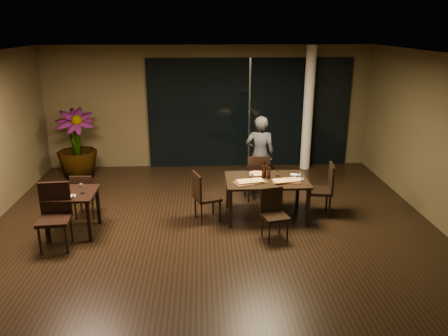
{
  "coord_description": "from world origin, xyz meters",
  "views": [
    {
      "loc": [
        -0.16,
        -6.7,
        3.47
      ],
      "look_at": [
        0.21,
        0.58,
        1.05
      ],
      "focal_mm": 35.0,
      "sensor_mm": 36.0,
      "label": 1
    }
  ],
  "objects_px": {
    "chair_main_right": "(324,187)",
    "bottle_c": "(265,169)",
    "diner": "(260,155)",
    "chair_side_near": "(55,212)",
    "chair_main_left": "(203,194)",
    "chair_side_far": "(84,194)",
    "main_table": "(266,183)",
    "bottle_b": "(269,171)",
    "bottle_a": "(264,170)",
    "side_table": "(72,199)",
    "potted_plant": "(76,144)",
    "chair_main_far": "(257,175)",
    "chair_main_near": "(273,211)"
  },
  "relations": [
    {
      "from": "diner",
      "to": "bottle_c",
      "type": "distance_m",
      "value": 1.15
    },
    {
      "from": "chair_main_right",
      "to": "chair_side_near",
      "type": "bearing_deg",
      "value": -69.83
    },
    {
      "from": "chair_main_right",
      "to": "chair_side_near",
      "type": "xyz_separation_m",
      "value": [
        -4.65,
        -1.01,
        0.03
      ]
    },
    {
      "from": "diner",
      "to": "bottle_b",
      "type": "relative_size",
      "value": 5.74
    },
    {
      "from": "chair_main_near",
      "to": "potted_plant",
      "type": "height_order",
      "value": "potted_plant"
    },
    {
      "from": "chair_side_near",
      "to": "diner",
      "type": "xyz_separation_m",
      "value": [
        3.59,
        2.21,
        0.25
      ]
    },
    {
      "from": "chair_main_left",
      "to": "chair_side_near",
      "type": "height_order",
      "value": "chair_side_near"
    },
    {
      "from": "chair_main_left",
      "to": "chair_side_far",
      "type": "distance_m",
      "value": 2.21
    },
    {
      "from": "chair_main_left",
      "to": "chair_side_far",
      "type": "relative_size",
      "value": 1.08
    },
    {
      "from": "chair_main_far",
      "to": "bottle_c",
      "type": "bearing_deg",
      "value": 87.55
    },
    {
      "from": "chair_main_near",
      "to": "bottle_c",
      "type": "height_order",
      "value": "bottle_c"
    },
    {
      "from": "main_table",
      "to": "diner",
      "type": "relative_size",
      "value": 0.9
    },
    {
      "from": "chair_main_left",
      "to": "diner",
      "type": "xyz_separation_m",
      "value": [
        1.21,
        1.38,
        0.32
      ]
    },
    {
      "from": "bottle_c",
      "to": "chair_main_near",
      "type": "bearing_deg",
      "value": -87.96
    },
    {
      "from": "chair_main_near",
      "to": "chair_side_near",
      "type": "height_order",
      "value": "chair_side_near"
    },
    {
      "from": "chair_side_far",
      "to": "bottle_a",
      "type": "bearing_deg",
      "value": -178.04
    },
    {
      "from": "chair_side_near",
      "to": "bottle_c",
      "type": "bearing_deg",
      "value": 11.75
    },
    {
      "from": "bottle_a",
      "to": "chair_side_far",
      "type": "bearing_deg",
      "value": 179.34
    },
    {
      "from": "chair_side_far",
      "to": "diner",
      "type": "bearing_deg",
      "value": -158.83
    },
    {
      "from": "chair_main_far",
      "to": "chair_side_far",
      "type": "height_order",
      "value": "chair_main_far"
    },
    {
      "from": "chair_side_near",
      "to": "bottle_a",
      "type": "relative_size",
      "value": 3.38
    },
    {
      "from": "main_table",
      "to": "chair_side_near",
      "type": "bearing_deg",
      "value": -164.84
    },
    {
      "from": "diner",
      "to": "potted_plant",
      "type": "distance_m",
      "value": 4.29
    },
    {
      "from": "chair_main_left",
      "to": "chair_side_far",
      "type": "bearing_deg",
      "value": 65.04
    },
    {
      "from": "chair_main_far",
      "to": "diner",
      "type": "bearing_deg",
      "value": -110.55
    },
    {
      "from": "chair_main_right",
      "to": "chair_side_far",
      "type": "height_order",
      "value": "chair_main_right"
    },
    {
      "from": "chair_main_near",
      "to": "bottle_a",
      "type": "relative_size",
      "value": 2.74
    },
    {
      "from": "bottle_a",
      "to": "side_table",
      "type": "bearing_deg",
      "value": -170.39
    },
    {
      "from": "chair_main_right",
      "to": "chair_side_far",
      "type": "distance_m",
      "value": 4.46
    },
    {
      "from": "bottle_b",
      "to": "bottle_c",
      "type": "height_order",
      "value": "bottle_c"
    },
    {
      "from": "bottle_b",
      "to": "bottle_c",
      "type": "relative_size",
      "value": 0.96
    },
    {
      "from": "side_table",
      "to": "chair_main_far",
      "type": "bearing_deg",
      "value": 21.5
    },
    {
      "from": "chair_main_far",
      "to": "chair_main_left",
      "type": "bearing_deg",
      "value": 34.11
    },
    {
      "from": "chair_side_far",
      "to": "chair_main_right",
      "type": "bearing_deg",
      "value": -178.11
    },
    {
      "from": "chair_main_far",
      "to": "potted_plant",
      "type": "bearing_deg",
      "value": -28.14
    },
    {
      "from": "main_table",
      "to": "bottle_a",
      "type": "relative_size",
      "value": 4.78
    },
    {
      "from": "chair_main_far",
      "to": "diner",
      "type": "height_order",
      "value": "diner"
    },
    {
      "from": "chair_main_right",
      "to": "diner",
      "type": "bearing_deg",
      "value": -130.56
    },
    {
      "from": "side_table",
      "to": "bottle_a",
      "type": "xyz_separation_m",
      "value": [
        3.35,
        0.57,
        0.28
      ]
    },
    {
      "from": "chair_main_right",
      "to": "bottle_c",
      "type": "xyz_separation_m",
      "value": [
        -1.12,
        0.05,
        0.34
      ]
    },
    {
      "from": "chair_main_left",
      "to": "bottle_b",
      "type": "bearing_deg",
      "value": -100.94
    },
    {
      "from": "main_table",
      "to": "bottle_b",
      "type": "height_order",
      "value": "bottle_b"
    },
    {
      "from": "bottle_a",
      "to": "chair_main_right",
      "type": "bearing_deg",
      "value": -0.92
    },
    {
      "from": "diner",
      "to": "main_table",
      "type": "bearing_deg",
      "value": 97.38
    },
    {
      "from": "main_table",
      "to": "potted_plant",
      "type": "xyz_separation_m",
      "value": [
        -4.09,
        2.41,
        0.13
      ]
    },
    {
      "from": "side_table",
      "to": "bottle_a",
      "type": "bearing_deg",
      "value": 9.61
    },
    {
      "from": "chair_side_far",
      "to": "potted_plant",
      "type": "height_order",
      "value": "potted_plant"
    },
    {
      "from": "chair_main_left",
      "to": "diner",
      "type": "relative_size",
      "value": 0.56
    },
    {
      "from": "chair_side_far",
      "to": "diner",
      "type": "xyz_separation_m",
      "value": [
        3.4,
        1.14,
        0.35
      ]
    },
    {
      "from": "main_table",
      "to": "diner",
      "type": "xyz_separation_m",
      "value": [
        0.04,
        1.25,
        0.16
      ]
    }
  ]
}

